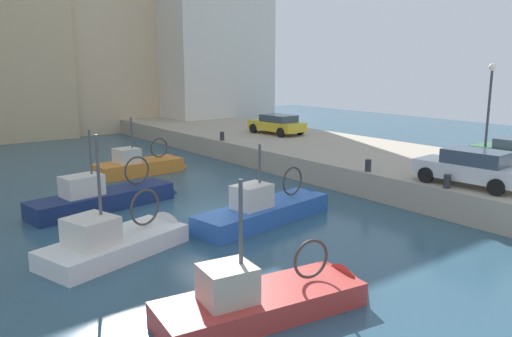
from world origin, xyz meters
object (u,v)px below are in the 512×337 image
parked_car_white (472,167)px  mooring_bollard_mid (368,165)px  fishing_boat_orange (144,171)px  parked_car_yellow (277,124)px  quay_streetlamp (490,97)px  fishing_boat_navy (109,204)px  mooring_bollard_north (222,136)px  fishing_boat_red (274,307)px  fishing_boat_white (125,247)px  fishing_boat_blue (270,217)px  mooring_bollard_south (447,181)px

parked_car_white → mooring_bollard_mid: (-1.11, 4.35, -0.47)m
fishing_boat_orange → parked_car_yellow: (10.65, 1.22, 1.79)m
fishing_boat_orange → mooring_bollard_mid: fishing_boat_orange is taller
parked_car_white → quay_streetlamp: (4.54, 1.95, 2.51)m
mooring_bollard_mid → quay_streetlamp: bearing=-23.0°
fishing_boat_navy → mooring_bollard_north: 12.08m
fishing_boat_red → fishing_boat_white: size_ratio=1.06×
fishing_boat_orange → quay_streetlamp: quay_streetlamp is taller
fishing_boat_blue → parked_car_yellow: 16.18m
parked_car_yellow → mooring_bollard_south: parked_car_yellow is taller
quay_streetlamp → fishing_boat_navy: bearing=153.4°
fishing_boat_white → mooring_bollard_south: size_ratio=10.57×
fishing_boat_white → fishing_boat_blue: bearing=-1.8°
fishing_boat_navy → mooring_bollard_north: bearing=32.7°
mooring_bollard_south → quay_streetlamp: bearing=15.9°
fishing_boat_red → mooring_bollard_north: size_ratio=11.20×
fishing_boat_navy → mooring_bollard_south: (10.10, -9.51, 1.35)m
fishing_boat_orange → parked_car_yellow: fishing_boat_orange is taller
fishing_boat_orange → mooring_bollard_north: bearing=9.9°
quay_streetlamp → mooring_bollard_mid: bearing=157.0°
fishing_boat_blue → parked_car_white: 8.32m
parked_car_yellow → mooring_bollard_north: parked_car_yellow is taller
fishing_boat_blue → fishing_boat_navy: 7.03m
fishing_boat_white → parked_car_white: size_ratio=1.34×
fishing_boat_blue → parked_car_white: size_ratio=1.62×
mooring_bollard_south → parked_car_white: bearing=-17.3°
mooring_bollard_south → fishing_boat_blue: bearing=145.4°
fishing_boat_blue → mooring_bollard_south: bearing=-34.6°
quay_streetlamp → fishing_boat_red: bearing=-167.4°
mooring_bollard_north → fishing_boat_blue: bearing=-115.6°
quay_streetlamp → fishing_boat_orange: bearing=131.0°
fishing_boat_orange → fishing_boat_white: bearing=-118.0°
parked_car_yellow → fishing_boat_blue: bearing=-130.6°
quay_streetlamp → mooring_bollard_south: bearing=-164.1°
fishing_boat_white → fishing_boat_red: bearing=-78.4°
fishing_boat_orange → mooring_bollard_north: (5.95, 1.04, 1.36)m
fishing_boat_blue → fishing_boat_red: size_ratio=1.14×
mooring_bollard_south → mooring_bollard_mid: bearing=90.0°
fishing_boat_white → quay_streetlamp: (17.34, -2.55, 4.32)m
parked_car_white → fishing_boat_blue: bearing=147.9°
mooring_bollard_mid → parked_car_white: bearing=-75.7°
fishing_boat_red → parked_car_white: (11.52, 1.65, 1.84)m
mooring_bollard_south → fishing_boat_red: bearing=-169.1°
parked_car_white → quay_streetlamp: size_ratio=0.90×
parked_car_white → quay_streetlamp: 5.55m
fishing_boat_white → mooring_bollard_north: fishing_boat_white is taller
fishing_boat_red → fishing_boat_orange: bearing=75.2°
fishing_boat_red → fishing_boat_navy: bearing=88.4°
fishing_boat_blue → mooring_bollard_north: size_ratio=12.80×
fishing_boat_blue → parked_car_white: bearing=-32.1°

